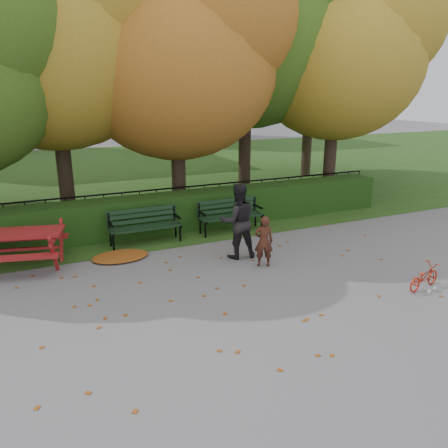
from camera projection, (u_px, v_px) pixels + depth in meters
name	position (u px, v px, depth m)	size (l,w,h in m)	color
ground	(260.00, 290.00, 8.48)	(90.00, 90.00, 0.00)	slate
grass_strip	(116.00, 174.00, 20.66)	(90.00, 90.00, 0.00)	#233B15
building_right	(177.00, 62.00, 34.31)	(9.00, 6.00, 12.00)	#B7A38F
hedge	(182.00, 211.00, 12.25)	(13.00, 0.90, 1.00)	black
iron_fence	(173.00, 203.00, 12.94)	(14.00, 0.04, 1.02)	black
tree_b	(64.00, 27.00, 11.81)	(6.72, 6.40, 8.79)	black
tree_c	(189.00, 52.00, 12.61)	(6.30, 6.00, 8.00)	black
tree_d	(260.00, 21.00, 14.60)	(7.14, 6.80, 9.58)	black
tree_e	(350.00, 49.00, 14.65)	(6.09, 5.80, 8.16)	black
tree_g	(322.00, 52.00, 18.76)	(6.30, 6.00, 8.55)	black
bench_left	(144.00, 223.00, 11.03)	(1.80, 0.57, 0.88)	black
bench_right	(230.00, 213.00, 11.99)	(1.80, 0.57, 0.88)	black
picnic_table	(16.00, 240.00, 9.38)	(2.26, 1.98, 0.95)	maroon
leaf_pile	(120.00, 256.00, 10.13)	(1.30, 0.90, 0.09)	maroon
leaf_scatter	(253.00, 284.00, 8.74)	(9.00, 5.70, 0.01)	maroon
child	(264.00, 241.00, 9.53)	(0.42, 0.27, 1.14)	#3F1D14
adult	(238.00, 221.00, 9.97)	(0.85, 0.66, 1.75)	black
bicycle	(424.00, 277.00, 8.51)	(0.32, 0.93, 0.49)	#AF2210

